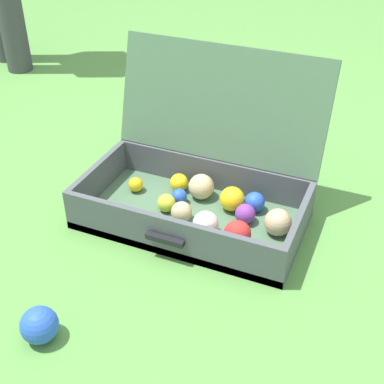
{
  "coord_description": "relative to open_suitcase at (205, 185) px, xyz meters",
  "views": [
    {
      "loc": [
        0.46,
        -1.12,
        0.97
      ],
      "look_at": [
        -0.04,
        0.04,
        0.11
      ],
      "focal_mm": 49.29,
      "sensor_mm": 36.0,
      "label": 1
    }
  ],
  "objects": [
    {
      "name": "ground_plane",
      "position": [
        0.02,
        -0.09,
        -0.1
      ],
      "size": [
        16.0,
        16.0,
        0.0
      ],
      "primitive_type": "plane",
      "color": "#569342"
    },
    {
      "name": "open_suitcase",
      "position": [
        0.0,
        0.0,
        0.0
      ],
      "size": [
        0.65,
        0.48,
        0.46
      ],
      "color": "#4C7051",
      "rests_on": "ground"
    },
    {
      "name": "stray_ball_on_grass",
      "position": [
        -0.16,
        -0.6,
        -0.06
      ],
      "size": [
        0.09,
        0.09,
        0.09
      ],
      "primitive_type": "sphere",
      "color": "blue",
      "rests_on": "ground"
    }
  ]
}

